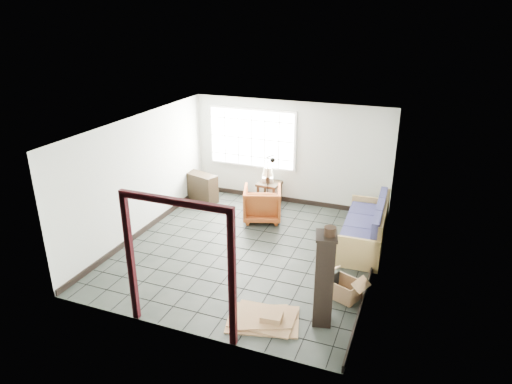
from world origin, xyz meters
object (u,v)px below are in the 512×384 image
at_px(futon_sofa, 367,230).
at_px(armchair, 262,202).
at_px(side_table, 269,186).
at_px(tall_shelf, 324,279).

distance_m(futon_sofa, armchair, 2.52).
distance_m(armchair, side_table, 0.91).
bearing_deg(armchair, futon_sofa, 151.88).
relative_size(armchair, tall_shelf, 0.57).
height_order(armchair, tall_shelf, tall_shelf).
relative_size(side_table, tall_shelf, 0.39).
bearing_deg(side_table, tall_shelf, -60.21).
xyz_separation_m(armchair, side_table, (-0.15, 0.90, 0.05)).
bearing_deg(side_table, futon_sofa, -26.35).
height_order(futon_sofa, tall_shelf, tall_shelf).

